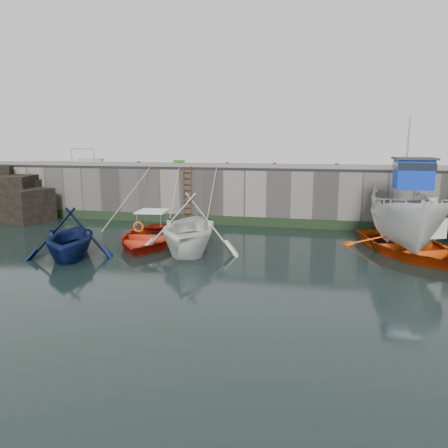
% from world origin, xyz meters
% --- Properties ---
extents(ground, '(120.00, 120.00, 0.00)m').
position_xyz_m(ground, '(0.00, 0.00, 0.00)').
color(ground, black).
rests_on(ground, ground).
extents(quay_back, '(30.00, 5.00, 3.00)m').
position_xyz_m(quay_back, '(0.00, 12.50, 1.50)').
color(quay_back, slate).
rests_on(quay_back, ground).
extents(road_back, '(30.00, 5.00, 0.16)m').
position_xyz_m(road_back, '(0.00, 12.50, 3.08)').
color(road_back, black).
rests_on(road_back, quay_back).
extents(kerb_back, '(30.00, 0.30, 0.20)m').
position_xyz_m(kerb_back, '(0.00, 10.15, 3.26)').
color(kerb_back, slate).
rests_on(kerb_back, road_back).
extents(algae_back, '(30.00, 0.08, 0.50)m').
position_xyz_m(algae_back, '(0.00, 9.96, 0.25)').
color(algae_back, black).
rests_on(algae_back, ground).
extents(rock_outcrop, '(5.85, 4.24, 3.41)m').
position_xyz_m(rock_outcrop, '(-12.92, 9.11, 1.26)').
color(rock_outcrop, black).
rests_on(rock_outcrop, ground).
extents(ladder, '(0.51, 0.08, 3.20)m').
position_xyz_m(ladder, '(-2.00, 9.91, 1.59)').
color(ladder, '#3F1E0F').
rests_on(ladder, ground).
extents(boat_near_white, '(5.10, 5.42, 2.27)m').
position_xyz_m(boat_near_white, '(-4.36, 1.96, 0.00)').
color(boat_near_white, '#0A143E').
rests_on(boat_near_white, ground).
extents(boat_near_white_rope, '(0.04, 6.12, 3.10)m').
position_xyz_m(boat_near_white_rope, '(-4.36, 7.23, 0.00)').
color(boat_near_white_rope, tan).
rests_on(boat_near_white_rope, ground).
extents(boat_near_blue, '(4.41, 5.78, 1.12)m').
position_xyz_m(boat_near_blue, '(-2.16, 4.82, 0.00)').
color(boat_near_blue, red).
rests_on(boat_near_blue, ground).
extents(boat_near_blue_rope, '(0.04, 3.73, 3.10)m').
position_xyz_m(boat_near_blue_rope, '(-2.16, 8.66, 0.00)').
color(boat_near_blue_rope, tan).
rests_on(boat_near_blue_rope, ground).
extents(boat_near_blacktrim, '(5.32, 5.91, 2.76)m').
position_xyz_m(boat_near_blacktrim, '(0.04, 3.80, 0.00)').
color(boat_near_blacktrim, silver).
rests_on(boat_near_blacktrim, ground).
extents(boat_near_blacktrim_rope, '(0.04, 4.52, 3.10)m').
position_xyz_m(boat_near_blacktrim_rope, '(0.04, 8.15, 0.00)').
color(boat_near_blacktrim_rope, tan).
rests_on(boat_near_blacktrim_rope, ground).
extents(boat_far_white, '(2.94, 7.70, 5.97)m').
position_xyz_m(boat_far_white, '(9.01, 6.83, 1.24)').
color(boat_far_white, silver).
rests_on(boat_far_white, ground).
extents(boat_far_orange, '(6.26, 7.16, 4.24)m').
position_xyz_m(boat_far_orange, '(8.94, 5.56, 0.40)').
color(boat_far_orange, '#F74E0D').
rests_on(boat_far_orange, ground).
extents(fish_crate, '(0.69, 0.49, 0.29)m').
position_xyz_m(fish_crate, '(-3.21, 12.14, 3.30)').
color(fish_crate, '#177A16').
rests_on(fish_crate, road_back).
extents(railing, '(1.60, 1.05, 1.00)m').
position_xyz_m(railing, '(-8.75, 11.25, 3.36)').
color(railing, '#A5A8AD').
rests_on(railing, road_back).
extents(bollard_a, '(0.18, 0.18, 0.28)m').
position_xyz_m(bollard_a, '(-5.00, 10.25, 3.30)').
color(bollard_a, '#3F1E0F').
rests_on(bollard_a, road_back).
extents(bollard_b, '(0.18, 0.18, 0.28)m').
position_xyz_m(bollard_b, '(-2.50, 10.25, 3.30)').
color(bollard_b, '#3F1E0F').
rests_on(bollard_b, road_back).
extents(bollard_c, '(0.18, 0.18, 0.28)m').
position_xyz_m(bollard_c, '(0.20, 10.25, 3.30)').
color(bollard_c, '#3F1E0F').
rests_on(bollard_c, road_back).
extents(bollard_d, '(0.18, 0.18, 0.28)m').
position_xyz_m(bollard_d, '(2.80, 10.25, 3.30)').
color(bollard_d, '#3F1E0F').
rests_on(bollard_d, road_back).
extents(bollard_e, '(0.18, 0.18, 0.28)m').
position_xyz_m(bollard_e, '(6.00, 10.25, 3.30)').
color(bollard_e, '#3F1E0F').
rests_on(bollard_e, road_back).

